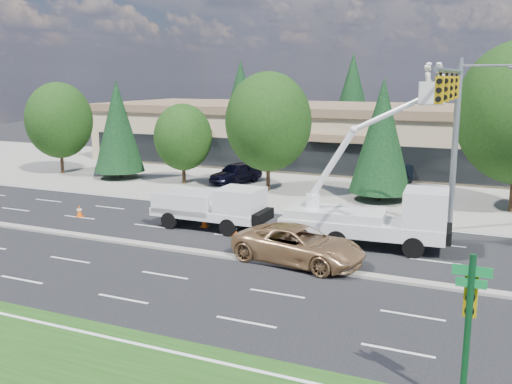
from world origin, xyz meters
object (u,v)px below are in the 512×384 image
at_px(signal_mast, 454,119).
at_px(utility_pickup, 216,211).
at_px(minivan, 299,245).
at_px(bucket_truck, 380,209).
at_px(street_sign_pole, 469,316).

distance_m(signal_mast, utility_pickup, 12.96).
relative_size(signal_mast, minivan, 1.73).
bearing_deg(utility_pickup, bucket_truck, 0.48).
relative_size(bucket_truck, minivan, 1.48).
bearing_deg(street_sign_pole, utility_pickup, 137.02).
height_order(utility_pickup, minivan, utility_pickup).
xyz_separation_m(signal_mast, minivan, (-5.53, -6.44, -5.24)).
bearing_deg(utility_pickup, street_sign_pole, -42.81).
height_order(street_sign_pole, bucket_truck, bucket_truck).
relative_size(utility_pickup, minivan, 1.03).
height_order(signal_mast, bucket_truck, signal_mast).
distance_m(street_sign_pole, minivan, 11.83).
xyz_separation_m(signal_mast, utility_pickup, (-11.58, -2.82, -5.10)).
height_order(bucket_truck, minivan, bucket_truck).
bearing_deg(street_sign_pole, signal_mast, 97.27).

